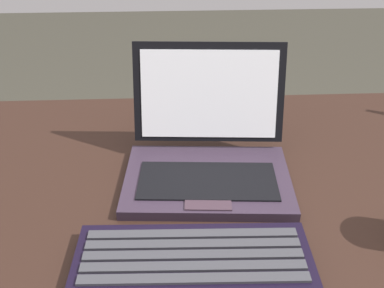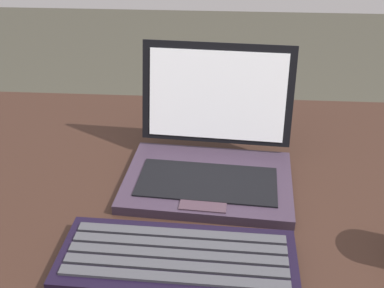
{
  "view_description": "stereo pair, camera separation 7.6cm",
  "coord_description": "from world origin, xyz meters",
  "views": [
    {
      "loc": [
        -0.07,
        -0.69,
        1.24
      ],
      "look_at": [
        -0.04,
        -0.04,
        0.85
      ],
      "focal_mm": 43.21,
      "sensor_mm": 36.0,
      "label": 1
    },
    {
      "loc": [
        0.01,
        -0.69,
        1.24
      ],
      "look_at": [
        -0.04,
        -0.04,
        0.85
      ],
      "focal_mm": 43.21,
      "sensor_mm": 36.0,
      "label": 2
    }
  ],
  "objects": [
    {
      "name": "desk",
      "position": [
        0.0,
        0.0,
        0.68
      ],
      "size": [
        1.57,
        0.67,
        0.76
      ],
      "color": "black",
      "rests_on": "ground"
    },
    {
      "name": "laptop_front",
      "position": [
        -0.01,
        0.01,
        0.8
      ],
      "size": [
        0.3,
        0.27,
        0.21
      ],
      "color": "#2F2332",
      "rests_on": "desk"
    },
    {
      "name": "external_keyboard",
      "position": [
        -0.05,
        -0.23,
        0.77
      ],
      "size": [
        0.33,
        0.15,
        0.03
      ],
      "color": "black",
      "rests_on": "desk"
    }
  ]
}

